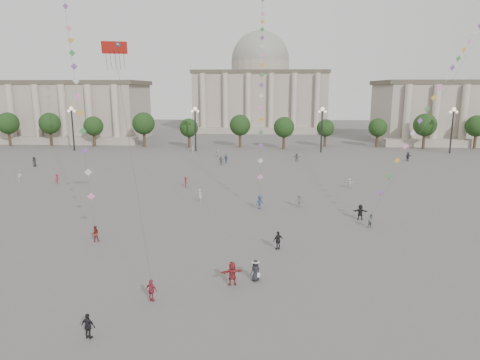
{
  "coord_description": "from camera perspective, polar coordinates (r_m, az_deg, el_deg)",
  "views": [
    {
      "loc": [
        0.94,
        -31.8,
        14.75
      ],
      "look_at": [
        -1.31,
        12.0,
        5.41
      ],
      "focal_mm": 32.0,
      "sensor_mm": 36.0,
      "label": 1
    }
  ],
  "objects": [
    {
      "name": "tourist_2",
      "position": [
        33.49,
        -1.05,
        -12.34
      ],
      "size": [
        1.83,
        1.03,
        1.88
      ],
      "primitive_type": "imported",
      "rotation": [
        0.0,
        0.0,
        3.43
      ],
      "color": "#A02B2F",
      "rests_on": "ground"
    },
    {
      "name": "tourist_1",
      "position": [
        28.62,
        -19.58,
        -17.88
      ],
      "size": [
        1.02,
        0.64,
        1.62
      ],
      "primitive_type": "imported",
      "rotation": [
        0.0,
        0.0,
        2.87
      ],
      "color": "black",
      "rests_on": "ground"
    },
    {
      "name": "person_crowd_4",
      "position": [
        95.53,
        -3.08,
        3.57
      ],
      "size": [
        1.22,
        1.33,
        1.48
      ],
      "primitive_type": "imported",
      "rotation": [
        0.0,
        0.0,
        4.01
      ],
      "color": "#B4B4B0",
      "rests_on": "ground"
    },
    {
      "name": "person_crowd_13",
      "position": [
        57.16,
        -5.36,
        -2.07
      ],
      "size": [
        0.74,
        0.76,
        1.76
      ],
      "primitive_type": "imported",
      "rotation": [
        0.0,
        0.0,
        2.31
      ],
      "color": "beige",
      "rests_on": "ground"
    },
    {
      "name": "tree_row",
      "position": [
        110.2,
        2.47,
        7.14
      ],
      "size": [
        137.12,
        5.12,
        8.0
      ],
      "color": "#3B2D1D",
      "rests_on": "ground"
    },
    {
      "name": "dragon_kite",
      "position": [
        40.55,
        -16.29,
        15.39
      ],
      "size": [
        3.81,
        6.01,
        20.65
      ],
      "color": "#B01B12",
      "rests_on": "ground"
    },
    {
      "name": "hat_person",
      "position": [
        34.18,
        2.08,
        -11.91
      ],
      "size": [
        0.99,
        0.94,
        1.71
      ],
      "color": "black",
      "rests_on": "ground"
    },
    {
      "name": "lamp_post_mid_west",
      "position": [
        103.31,
        -5.99,
        7.85
      ],
      "size": [
        2.0,
        0.9,
        10.65
      ],
      "color": "#262628",
      "rests_on": "ground"
    },
    {
      "name": "tourist_0",
      "position": [
        31.82,
        -11.72,
        -14.21
      ],
      "size": [
        1.04,
        0.75,
        1.64
      ],
      "primitive_type": "imported",
      "rotation": [
        0.0,
        0.0,
        2.74
      ],
      "color": "#9E2B3E",
      "rests_on": "ground"
    },
    {
      "name": "person_crowd_17",
      "position": [
        66.0,
        -7.22,
        -0.27
      ],
      "size": [
        0.67,
        1.09,
        1.62
      ],
      "primitive_type": "imported",
      "rotation": [
        0.0,
        0.0,
        1.5
      ],
      "color": "maroon",
      "rests_on": "ground"
    },
    {
      "name": "person_crowd_12",
      "position": [
        89.89,
        7.57,
        3.03
      ],
      "size": [
        1.67,
        0.84,
        1.72
      ],
      "primitive_type": "imported",
      "rotation": [
        0.0,
        0.0,
        2.93
      ],
      "color": "slate",
      "rests_on": "ground"
    },
    {
      "name": "lamp_post_mid_east",
      "position": [
        103.03,
        10.88,
        7.69
      ],
      "size": [
        2.0,
        0.9,
        10.65
      ],
      "color": "#262628",
      "rests_on": "ground"
    },
    {
      "name": "hall_west",
      "position": [
        146.99,
        -28.47,
        8.12
      ],
      "size": [
        84.0,
        26.22,
        17.2
      ],
      "color": "#AA9D8E",
      "rests_on": "ground"
    },
    {
      "name": "person_crowd_16",
      "position": [
        84.92,
        -2.56,
        2.62
      ],
      "size": [
        1.06,
        0.47,
        1.8
      ],
      "primitive_type": "imported",
      "rotation": [
        0.0,
        0.0,
        0.03
      ],
      "color": "#5C5D60",
      "rests_on": "ground"
    },
    {
      "name": "person_crowd_6",
      "position": [
        54.95,
        7.93,
        -2.75
      ],
      "size": [
        1.23,
        0.91,
        1.7
      ],
      "primitive_type": "imported",
      "rotation": [
        0.0,
        0.0,
        0.28
      ],
      "color": "#59595D",
      "rests_on": "ground"
    },
    {
      "name": "lamp_post_far_west",
      "position": [
        111.93,
        -21.48,
        7.41
      ],
      "size": [
        2.0,
        0.9,
        10.65
      ],
      "color": "#262628",
      "rests_on": "ground"
    },
    {
      "name": "kite_flyer_0",
      "position": [
        44.8,
        -18.74,
        -6.8
      ],
      "size": [
        0.93,
        0.83,
        1.58
      ],
      "primitive_type": "imported",
      "rotation": [
        0.0,
        0.0,
        3.5
      ],
      "color": "maroon",
      "rests_on": "ground"
    },
    {
      "name": "person_crowd_1",
      "position": [
        78.54,
        -27.27,
        0.53
      ],
      "size": [
        1.07,
        1.13,
        1.84
      ],
      "primitive_type": "imported",
      "rotation": [
        0.0,
        0.0,
        2.15
      ],
      "color": "silver",
      "rests_on": "ground"
    },
    {
      "name": "person_crowd_10",
      "position": [
        102.1,
        -6.33,
        4.08
      ],
      "size": [
        0.59,
        0.68,
        1.57
      ],
      "primitive_type": "imported",
      "rotation": [
        0.0,
        0.0,
        2.03
      ],
      "color": "silver",
      "rests_on": "ground"
    },
    {
      "name": "person_crowd_7",
      "position": [
        67.07,
        14.36,
        -0.39
      ],
      "size": [
        1.49,
        0.77,
        1.53
      ],
      "primitive_type": "imported",
      "rotation": [
        0.0,
        0.0,
        2.91
      ],
      "color": "white",
      "rests_on": "ground"
    },
    {
      "name": "kite_train_east",
      "position": [
        66.18,
        27.35,
        14.24
      ],
      "size": [
        27.41,
        28.78,
        51.23
      ],
      "color": "#3F3F3F",
      "rests_on": "ground"
    },
    {
      "name": "person_crowd_9",
      "position": [
        95.99,
        21.48,
        2.93
      ],
      "size": [
        1.8,
        1.49,
        1.93
      ],
      "primitive_type": "imported",
      "rotation": [
        0.0,
        0.0,
        0.61
      ],
      "color": "#232228",
      "rests_on": "ground"
    },
    {
      "name": "hall_central",
      "position": [
        161.03,
        2.67,
        11.82
      ],
      "size": [
        48.3,
        34.3,
        35.5
      ],
      "color": "#AA9D8E",
      "rests_on": "ground"
    },
    {
      "name": "kite_train_west",
      "position": [
        65.06,
        -22.19,
        20.03
      ],
      "size": [
        18.91,
        36.21,
        59.25
      ],
      "color": "#3F3F3F",
      "rests_on": "ground"
    },
    {
      "name": "person_crowd_19",
      "position": [
        92.21,
        -25.73,
        2.22
      ],
      "size": [
        1.09,
        0.89,
        1.93
      ],
      "primitive_type": "imported",
      "rotation": [
        0.0,
        0.0,
        5.95
      ],
      "color": "#212327",
      "rests_on": "ground"
    },
    {
      "name": "person_crowd_3",
      "position": [
        51.18,
        15.74,
        -4.14
      ],
      "size": [
        1.73,
        0.72,
        1.81
      ],
      "primitive_type": "imported",
      "rotation": [
        0.0,
        0.0,
        3.03
      ],
      "color": "black",
      "rests_on": "ground"
    },
    {
      "name": "person_crowd_0",
      "position": [
        86.88,
        -1.88,
        2.85
      ],
      "size": [
        1.1,
        1.04,
        1.83
      ],
      "primitive_type": "imported",
      "rotation": [
        0.0,
        0.0,
        0.72
      ],
      "color": "#37567B",
      "rests_on": "ground"
    },
    {
      "name": "ground",
      "position": [
        35.07,
        1.16,
        -12.85
      ],
      "size": [
        360.0,
        360.0,
        0.0
      ],
      "primitive_type": "plane",
      "color": "#565451",
      "rests_on": "ground"
    },
    {
      "name": "lamp_post_far_east",
      "position": [
        111.17,
        26.5,
        6.96
      ],
      "size": [
        2.0,
        0.9,
        10.65
      ],
      "color": "#262628",
      "rests_on": "ground"
    },
    {
      "name": "kite_flyer_2",
      "position": [
        48.7,
        17.08,
        -5.21
      ],
      "size": [
        0.93,
        0.86,
        1.54
      ],
      "primitive_type": "imported",
      "rotation": [
        0.0,
        0.0,
        0.46
      ],
      "color": "slate",
      "rests_on": "ground"
    },
    {
      "name": "kite_train_mid",
      "position": [
        72.28,
        3.01,
        20.69
      ],
      "size": [
        0.85,
        37.14,
        57.97
      ],
      "color": "#3F3F3F",
      "rests_on": "ground"
    },
    {
      "name": "person_crowd_2",
      "position": [
        73.73,
        -23.17,
        0.16
      ],
      "size": [
        0.7,
        1.12,
        1.67
      ],
      "primitive_type": "imported",
      "rotation": [
        0.0,
        0.0,
        1.5
      ],
      "color": "#A02B44",
      "rests_on": "ground"
    },
    {
      "name": "tourist_4",
      "position": [
        40.57,
        5.11,
        -8.02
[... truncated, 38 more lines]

